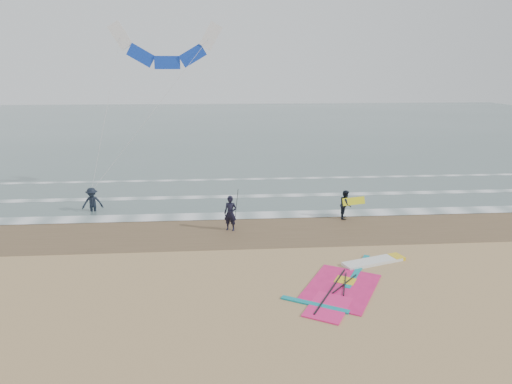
{
  "coord_description": "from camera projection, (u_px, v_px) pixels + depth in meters",
  "views": [
    {
      "loc": [
        -2.38,
        -15.13,
        7.7
      ],
      "look_at": [
        -0.83,
        5.0,
        2.2
      ],
      "focal_mm": 32.0,
      "sensor_mm": 36.0,
      "label": 1
    }
  ],
  "objects": [
    {
      "name": "carried_kiteboard",
      "position": [
        354.0,
        201.0,
        23.87
      ],
      "size": [
        1.3,
        0.51,
        0.39
      ],
      "color": "yellow",
      "rests_on": "ground"
    },
    {
      "name": "wet_sand_band",
      "position": [
        271.0,
        229.0,
        22.53
      ],
      "size": [
        120.0,
        5.0,
        0.01
      ],
      "primitive_type": "cube",
      "color": "brown",
      "rests_on": "ground"
    },
    {
      "name": "person_wading",
      "position": [
        92.0,
        197.0,
        25.0
      ],
      "size": [
        1.2,
        0.79,
        1.73
      ],
      "primitive_type": "imported",
      "rotation": [
        0.0,
        0.0,
        0.13
      ],
      "color": "black",
      "rests_on": "ground"
    },
    {
      "name": "person_standing",
      "position": [
        230.0,
        213.0,
        22.17
      ],
      "size": [
        0.74,
        0.61,
        1.74
      ],
      "primitive_type": "imported",
      "rotation": [
        0.0,
        0.0,
        -0.35
      ],
      "color": "black",
      "rests_on": "ground"
    },
    {
      "name": "sea_water",
      "position": [
        238.0,
        126.0,
        62.93
      ],
      "size": [
        120.0,
        80.0,
        0.02
      ],
      "primitive_type": "cube",
      "color": "#47605E",
      "rests_on": "ground"
    },
    {
      "name": "surf_kite",
      "position": [
        166.0,
        50.0,
        26.6
      ],
      "size": [
        7.39,
        3.62,
        9.2
      ],
      "color": "white",
      "rests_on": "ground"
    },
    {
      "name": "ground",
      "position": [
        289.0,
        285.0,
        16.76
      ],
      "size": [
        120.0,
        120.0,
        0.0
      ],
      "primitive_type": "plane",
      "color": "tan",
      "rests_on": "ground"
    },
    {
      "name": "windsurf_rig",
      "position": [
        351.0,
        280.0,
        17.03
      ],
      "size": [
        5.59,
        5.29,
        0.13
      ],
      "color": "white",
      "rests_on": "ground"
    },
    {
      "name": "foam_waterline",
      "position": [
        263.0,
        203.0,
        26.79
      ],
      "size": [
        120.0,
        9.15,
        0.02
      ],
      "color": "white",
      "rests_on": "ground"
    },
    {
      "name": "held_pole",
      "position": [
        236.0,
        205.0,
        22.08
      ],
      "size": [
        0.17,
        0.86,
        1.82
      ],
      "color": "black",
      "rests_on": "ground"
    },
    {
      "name": "person_walking",
      "position": [
        346.0,
        204.0,
        23.99
      ],
      "size": [
        0.77,
        0.88,
        1.53
      ],
      "primitive_type": "imported",
      "rotation": [
        0.0,
        0.0,
        1.28
      ],
      "color": "black",
      "rests_on": "ground"
    }
  ]
}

